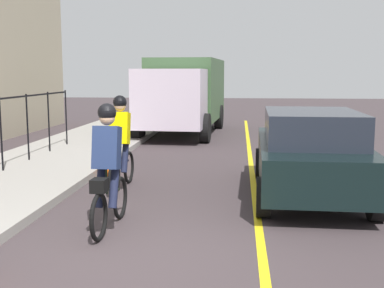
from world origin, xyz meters
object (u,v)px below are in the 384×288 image
(cyclist_lead, at_px, (120,143))
(patrol_sedan, at_px, (310,152))
(traffic_cone_near, at_px, (111,160))
(box_truck_background, at_px, (184,92))
(cyclist_follow, at_px, (108,168))

(cyclist_lead, height_order, patrol_sedan, cyclist_lead)
(patrol_sedan, bearing_deg, traffic_cone_near, 70.85)
(patrol_sedan, xyz_separation_m, box_truck_background, (9.46, 3.35, 0.73))
(box_truck_background, bearing_deg, patrol_sedan, 22.95)
(cyclist_lead, height_order, traffic_cone_near, cyclist_lead)
(traffic_cone_near, bearing_deg, cyclist_follow, -165.67)
(box_truck_background, bearing_deg, cyclist_follow, 4.56)
(box_truck_background, bearing_deg, traffic_cone_near, -2.03)
(cyclist_follow, bearing_deg, patrol_sedan, -51.45)
(cyclist_follow, height_order, patrol_sedan, cyclist_follow)
(cyclist_lead, distance_m, box_truck_background, 9.31)
(cyclist_follow, height_order, traffic_cone_near, cyclist_follow)
(cyclist_lead, distance_m, cyclist_follow, 2.53)
(cyclist_follow, height_order, box_truck_background, box_truck_background)
(traffic_cone_near, bearing_deg, patrol_sedan, -110.69)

